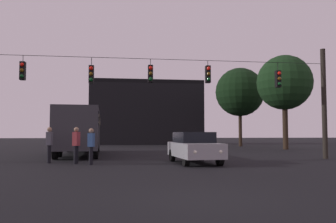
# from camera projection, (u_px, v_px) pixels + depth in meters

# --- Properties ---
(ground_plane) EXTENTS (168.00, 168.00, 0.00)m
(ground_plane) POSITION_uv_depth(u_px,v_px,m) (140.00, 150.00, 31.84)
(ground_plane) COLOR black
(ground_plane) RESTS_ON ground
(overhead_signal_span) EXTENTS (20.00, 0.44, 6.37)m
(overhead_signal_span) POSITION_uv_depth(u_px,v_px,m) (154.00, 92.00, 18.97)
(overhead_signal_span) COLOR black
(overhead_signal_span) RESTS_ON ground
(city_bus) EXTENTS (3.03, 11.11, 3.00)m
(city_bus) POSITION_uv_depth(u_px,v_px,m) (81.00, 127.00, 24.08)
(city_bus) COLOR #2D2D33
(city_bus) RESTS_ON ground
(car_near_right) EXTENTS (2.09, 4.43, 1.52)m
(car_near_right) POSITION_uv_depth(u_px,v_px,m) (194.00, 147.00, 17.14)
(car_near_right) COLOR #99999E
(car_near_right) RESTS_ON ground
(pedestrian_crossing_left) EXTENTS (0.28, 0.38, 1.77)m
(pedestrian_crossing_left) POSITION_uv_depth(u_px,v_px,m) (49.00, 143.00, 17.28)
(pedestrian_crossing_left) COLOR black
(pedestrian_crossing_left) RESTS_ON ground
(pedestrian_crossing_center) EXTENTS (0.35, 0.42, 1.76)m
(pedestrian_crossing_center) POSITION_uv_depth(u_px,v_px,m) (76.00, 143.00, 16.76)
(pedestrian_crossing_center) COLOR black
(pedestrian_crossing_center) RESTS_ON ground
(pedestrian_crossing_right) EXTENTS (0.32, 0.41, 1.70)m
(pedestrian_crossing_right) POSITION_uv_depth(u_px,v_px,m) (91.00, 144.00, 16.32)
(pedestrian_crossing_right) COLOR black
(pedestrian_crossing_right) RESTS_ON ground
(corner_building) EXTENTS (14.95, 8.05, 8.51)m
(corner_building) POSITION_uv_depth(u_px,v_px,m) (145.00, 113.00, 49.16)
(corner_building) COLOR black
(corner_building) RESTS_ON ground
(tree_left_silhouette) EXTENTS (5.54, 5.54, 8.96)m
(tree_left_silhouette) POSITION_uv_depth(u_px,v_px,m) (240.00, 92.00, 40.17)
(tree_left_silhouette) COLOR #2D2116
(tree_left_silhouette) RESTS_ON ground
(tree_behind_building) EXTENTS (5.05, 5.05, 8.69)m
(tree_behind_building) POSITION_uv_depth(u_px,v_px,m) (284.00, 83.00, 32.44)
(tree_behind_building) COLOR #2D2116
(tree_behind_building) RESTS_ON ground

